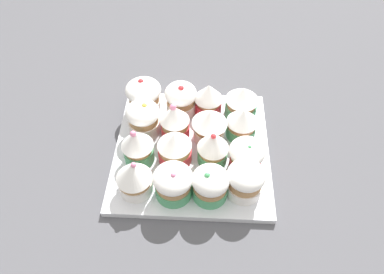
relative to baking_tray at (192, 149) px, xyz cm
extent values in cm
cube|color=#4C4C51|center=(0.00, 0.00, -2.10)|extent=(180.00, 180.00, 3.00)
cube|color=silver|center=(0.00, 0.00, 0.00)|extent=(28.11, 28.11, 1.20)
cylinder|color=white|center=(-8.75, -8.98, 1.73)|extent=(5.94, 5.94, 2.26)
cylinder|color=#AD7F51|center=(-8.75, -8.98, 3.56)|extent=(5.51, 5.51, 1.40)
ellipsoid|color=white|center=(-8.75, -8.98, 5.28)|extent=(6.17, 6.17, 3.40)
cylinder|color=#D1333D|center=(-3.73, -9.45, 1.71)|extent=(5.54, 5.54, 2.21)
cylinder|color=#AD7F51|center=(-3.73, -9.45, 3.33)|extent=(5.20, 5.20, 1.04)
ellipsoid|color=white|center=(-3.73, -9.45, 4.92)|extent=(6.15, 6.15, 3.55)
sphere|color=#4CB266|center=(-4.12, -9.63, 6.59)|extent=(0.64, 0.64, 0.64)
cylinder|color=#4C9E6B|center=(3.56, -9.00, 1.76)|extent=(5.49, 5.49, 2.32)
cylinder|color=#AD7F51|center=(3.56, -9.00, 3.55)|extent=(5.10, 5.10, 1.25)
cone|color=white|center=(3.56, -9.00, 5.69)|extent=(5.77, 5.77, 3.02)
cylinder|color=#4C9E6B|center=(8.86, -9.17, 1.87)|extent=(6.18, 6.18, 2.54)
cylinder|color=#AD7F51|center=(8.86, -9.17, 3.87)|extent=(5.56, 5.56, 1.45)
cone|color=white|center=(8.86, -9.17, 6.08)|extent=(6.37, 6.37, 2.97)
cylinder|color=#4C9E6B|center=(-9.74, -3.38, 1.73)|extent=(5.79, 5.79, 2.26)
cylinder|color=#AD7F51|center=(-9.74, -3.38, 3.39)|extent=(5.50, 5.50, 1.05)
ellipsoid|color=white|center=(-9.74, -3.38, 5.01)|extent=(6.02, 6.02, 3.63)
sphere|color=#4CB266|center=(-10.00, -2.81, 6.68)|extent=(0.96, 0.96, 0.96)
cylinder|color=#4C9E6B|center=(-2.62, -3.73, 1.73)|extent=(5.28, 5.28, 2.27)
cylinder|color=#AD7F51|center=(-2.62, -3.73, 3.50)|extent=(4.80, 4.80, 1.27)
cone|color=white|center=(-2.62, -3.73, 6.00)|extent=(5.49, 5.49, 3.73)
sphere|color=red|center=(-3.08, -3.64, 7.74)|extent=(0.91, 0.91, 0.91)
cylinder|color=white|center=(2.46, -3.05, 1.86)|extent=(5.77, 5.77, 2.52)
cylinder|color=#AD7F51|center=(2.46, -3.05, 3.91)|extent=(5.28, 5.28, 1.58)
cone|color=white|center=(2.46, -3.05, 6.24)|extent=(6.44, 6.44, 3.09)
cylinder|color=#D1333D|center=(9.36, -2.75, 1.82)|extent=(5.31, 5.31, 2.45)
cylinder|color=#AD7F51|center=(9.36, -2.75, 3.57)|extent=(4.69, 4.69, 1.05)
cone|color=white|center=(9.36, -2.75, 5.82)|extent=(5.57, 5.57, 3.44)
cylinder|color=#4C9E6B|center=(-9.70, 2.56, 1.77)|extent=(6.11, 6.11, 2.33)
cylinder|color=#AD7F51|center=(-9.70, 2.56, 3.47)|extent=(5.76, 5.76, 1.08)
ellipsoid|color=white|center=(-9.70, 2.56, 5.07)|extent=(6.40, 6.40, 3.51)
sphere|color=pink|center=(-10.21, 2.38, 6.68)|extent=(0.90, 0.90, 0.90)
cylinder|color=#D1333D|center=(-2.79, 2.88, 1.83)|extent=(5.90, 5.90, 2.46)
cylinder|color=#AD7F51|center=(-2.79, 2.88, 3.83)|extent=(5.52, 5.52, 1.55)
cone|color=white|center=(-2.79, 2.88, 6.06)|extent=(5.96, 5.96, 2.89)
cylinder|color=#D1333D|center=(2.89, 3.26, 1.91)|extent=(5.28, 5.28, 2.61)
cylinder|color=#AD7F51|center=(2.89, 3.26, 3.95)|extent=(4.98, 4.98, 1.48)
cone|color=white|center=(2.89, 3.26, 6.40)|extent=(5.37, 5.37, 3.42)
sphere|color=pink|center=(3.03, 3.46, 7.93)|extent=(1.19, 1.19, 1.19)
cylinder|color=white|center=(9.10, 2.60, 1.84)|extent=(5.77, 5.77, 2.47)
cylinder|color=#AD7F51|center=(9.10, 2.60, 3.66)|extent=(5.37, 5.37, 1.18)
ellipsoid|color=white|center=(9.10, 2.60, 5.43)|extent=(6.16, 6.16, 3.93)
sphere|color=red|center=(8.62, 2.44, 7.22)|extent=(1.15, 1.15, 1.15)
cylinder|color=white|center=(-9.30, 8.88, 1.78)|extent=(5.58, 5.58, 2.36)
cylinder|color=#AD7F51|center=(-9.30, 8.88, 3.52)|extent=(5.29, 5.29, 1.12)
cone|color=white|center=(-9.30, 8.88, 5.81)|extent=(5.87, 5.87, 3.47)
sphere|color=pink|center=(-9.11, 8.59, 7.41)|extent=(0.91, 0.91, 0.91)
cylinder|color=#4C9E6B|center=(-3.06, 9.21, 1.96)|extent=(5.28, 5.28, 2.72)
cylinder|color=#AD7F51|center=(-3.06, 9.21, 3.94)|extent=(4.77, 4.77, 1.23)
cone|color=white|center=(-3.06, 9.21, 6.32)|extent=(5.59, 5.59, 3.53)
sphere|color=pink|center=(-3.33, 9.47, 7.93)|extent=(1.06, 1.06, 1.06)
cylinder|color=white|center=(3.68, 9.15, 1.99)|extent=(5.95, 5.95, 2.78)
cylinder|color=#AD7F51|center=(3.68, 9.15, 3.96)|extent=(5.44, 5.44, 1.16)
ellipsoid|color=white|center=(3.68, 9.15, 5.61)|extent=(6.25, 6.25, 3.56)
sphere|color=#EAD64C|center=(3.81, 8.64, 7.24)|extent=(0.99, 0.99, 0.99)
cylinder|color=white|center=(9.48, 9.83, 1.81)|extent=(6.19, 6.19, 2.41)
cylinder|color=#AD7F51|center=(9.48, 9.83, 3.81)|extent=(5.75, 5.75, 1.59)
ellipsoid|color=white|center=(9.48, 9.83, 5.68)|extent=(6.91, 6.91, 3.60)
sphere|color=red|center=(10.06, 10.16, 7.31)|extent=(1.10, 1.10, 1.10)
camera|label=1|loc=(-39.03, -1.83, 51.18)|focal=32.40mm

